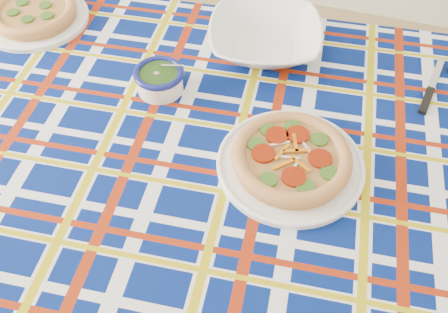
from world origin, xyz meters
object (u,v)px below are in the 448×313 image
(dining_table, at_px, (206,161))
(main_focaccia_plate, at_px, (291,158))
(pesto_bowl, at_px, (159,78))
(serving_bowl, at_px, (265,38))

(dining_table, bearing_deg, main_focaccia_plate, -11.88)
(pesto_bowl, height_order, serving_bowl, same)
(dining_table, bearing_deg, serving_bowl, 77.18)
(dining_table, relative_size, main_focaccia_plate, 5.29)
(pesto_bowl, bearing_deg, serving_bowl, 48.79)
(dining_table, bearing_deg, pesto_bowl, 136.91)
(main_focaccia_plate, height_order, pesto_bowl, pesto_bowl)
(dining_table, xyz_separation_m, pesto_bowl, (-0.16, 0.12, 0.12))
(serving_bowl, bearing_deg, pesto_bowl, -131.21)
(dining_table, height_order, pesto_bowl, pesto_bowl)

